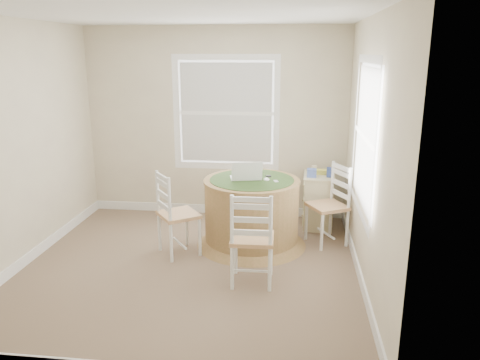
# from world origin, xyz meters

# --- Properties ---
(room) EXTENTS (3.64, 3.64, 2.64)m
(room) POSITION_xyz_m (0.17, 0.16, 1.30)
(room) COLOR #836B53
(room) RESTS_ON ground
(round_table) EXTENTS (1.31, 1.31, 0.82)m
(round_table) POSITION_xyz_m (0.61, 0.72, 0.44)
(round_table) COLOR #9C6E45
(round_table) RESTS_ON ground
(chair_left) EXTENTS (0.57, 0.58, 0.95)m
(chair_left) POSITION_xyz_m (-0.19, 0.37, 0.47)
(chair_left) COLOR white
(chair_left) RESTS_ON ground
(chair_near) EXTENTS (0.43, 0.41, 0.95)m
(chair_near) POSITION_xyz_m (0.70, -0.24, 0.47)
(chair_near) COLOR white
(chair_near) RESTS_ON ground
(chair_right) EXTENTS (0.55, 0.56, 0.95)m
(chair_right) POSITION_xyz_m (1.50, 0.87, 0.47)
(chair_right) COLOR white
(chair_right) RESTS_ON ground
(laptop) EXTENTS (0.41, 0.38, 0.25)m
(laptop) POSITION_xyz_m (0.54, 0.73, 0.85)
(laptop) COLOR white
(laptop) RESTS_ON round_table
(mouse) EXTENTS (0.09, 0.12, 0.04)m
(mouse) POSITION_xyz_m (0.78, 0.71, 0.82)
(mouse) COLOR white
(mouse) RESTS_ON round_table
(phone) EXTENTS (0.07, 0.10, 0.02)m
(phone) POSITION_xyz_m (0.89, 0.67, 0.81)
(phone) COLOR #B7BABF
(phone) RESTS_ON round_table
(keys) EXTENTS (0.07, 0.06, 0.02)m
(keys) POSITION_xyz_m (0.79, 0.86, 0.82)
(keys) COLOR black
(keys) RESTS_ON round_table
(corner_chest) EXTENTS (0.42, 0.55, 0.71)m
(corner_chest) POSITION_xyz_m (1.42, 1.43, 0.36)
(corner_chest) COLOR beige
(corner_chest) RESTS_ON ground
(tissue_box) EXTENTS (0.12, 0.12, 0.10)m
(tissue_box) POSITION_xyz_m (1.33, 1.34, 0.76)
(tissue_box) COLOR #526BBC
(tissue_box) RESTS_ON corner_chest
(box_yellow) EXTENTS (0.15, 0.11, 0.06)m
(box_yellow) POSITION_xyz_m (1.46, 1.48, 0.74)
(box_yellow) COLOR #D5CF4B
(box_yellow) RESTS_ON corner_chest
(box_blue) EXTENTS (0.08, 0.08, 0.12)m
(box_blue) POSITION_xyz_m (1.54, 1.35, 0.77)
(box_blue) COLOR #324897
(box_blue) RESTS_ON corner_chest
(cup_cream) EXTENTS (0.07, 0.07, 0.09)m
(cup_cream) POSITION_xyz_m (1.36, 1.55, 0.75)
(cup_cream) COLOR beige
(cup_cream) RESTS_ON corner_chest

